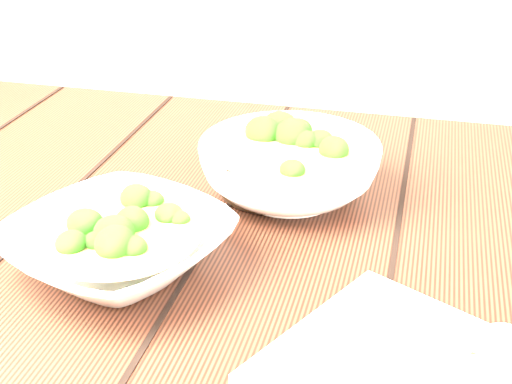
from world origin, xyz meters
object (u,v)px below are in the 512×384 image
object	(u,v)px
table	(235,314)
trivet	(267,185)
soup_bowl_front	(118,244)
soup_bowl_back	(289,167)

from	to	relation	value
table	trivet	size ratio (longest dim) A/B	10.15
table	soup_bowl_front	distance (m)	0.20
table	soup_bowl_back	size ratio (longest dim) A/B	4.16
soup_bowl_front	table	bearing A→B (deg)	48.98
soup_bowl_back	trivet	world-z (taller)	soup_bowl_back
table	soup_bowl_front	xyz separation A→B (m)	(-0.09, -0.10, 0.15)
table	trivet	world-z (taller)	trivet
soup_bowl_back	trivet	bearing A→B (deg)	-158.01
soup_bowl_front	trivet	size ratio (longest dim) A/B	2.36
soup_bowl_back	trivet	xyz separation A→B (m)	(-0.02, -0.01, -0.02)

